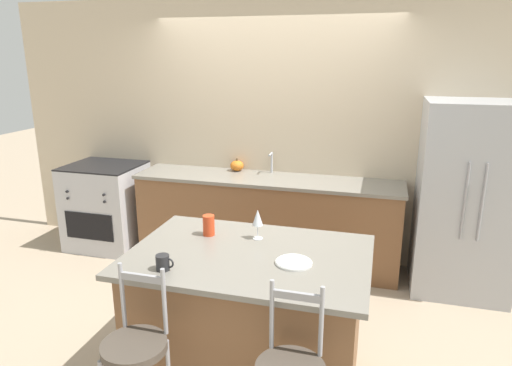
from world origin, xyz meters
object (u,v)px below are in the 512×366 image
object	(u,v)px
refrigerator	(465,199)
dinner_plate	(294,262)
coffee_mug	(163,263)
oven_range	(107,206)
tumbler_cup	(209,225)
pumpkin_decoration	(237,166)
wine_glass	(258,218)
bar_stool_near	(136,363)

from	to	relation	value
refrigerator	dinner_plate	world-z (taller)	refrigerator
coffee_mug	oven_range	bearing A→B (deg)	130.46
oven_range	tumbler_cup	xyz separation A→B (m)	(1.84, -1.52, 0.52)
refrigerator	pumpkin_decoration	xyz separation A→B (m)	(-2.24, 0.26, 0.10)
dinner_plate	coffee_mug	distance (m)	0.77
wine_glass	coffee_mug	size ratio (longest dim) A/B	1.88
refrigerator	wine_glass	xyz separation A→B (m)	(-1.53, -1.48, 0.19)
dinner_plate	pumpkin_decoration	size ratio (longest dim) A/B	1.55
refrigerator	wine_glass	size ratio (longest dim) A/B	8.42
pumpkin_decoration	dinner_plate	bearing A→B (deg)	-63.59
refrigerator	wine_glass	distance (m)	2.14
refrigerator	tumbler_cup	world-z (taller)	refrigerator
bar_stool_near	tumbler_cup	size ratio (longest dim) A/B	7.45
refrigerator	tumbler_cup	distance (m)	2.41
tumbler_cup	pumpkin_decoration	bearing A→B (deg)	101.67
oven_range	dinner_plate	world-z (taller)	oven_range
dinner_plate	wine_glass	world-z (taller)	wine_glass
bar_stool_near	tumbler_cup	distance (m)	1.04
bar_stool_near	coffee_mug	size ratio (longest dim) A/B	9.58
bar_stool_near	coffee_mug	world-z (taller)	bar_stool_near
pumpkin_decoration	coffee_mug	bearing A→B (deg)	-82.60
dinner_plate	tumbler_cup	size ratio (longest dim) A/B	1.56
refrigerator	dinner_plate	xyz separation A→B (m)	(-1.22, -1.80, 0.05)
refrigerator	pumpkin_decoration	distance (m)	2.26
oven_range	dinner_plate	distance (m)	3.11
bar_stool_near	pumpkin_decoration	distance (m)	2.75
dinner_plate	refrigerator	bearing A→B (deg)	55.86
bar_stool_near	tumbler_cup	bearing A→B (deg)	86.43
oven_range	coffee_mug	world-z (taller)	coffee_mug
refrigerator	tumbler_cup	size ratio (longest dim) A/B	12.29
dinner_plate	wine_glass	distance (m)	0.46
bar_stool_near	pumpkin_decoration	bearing A→B (deg)	96.47
coffee_mug	wine_glass	bearing A→B (deg)	56.01
refrigerator	bar_stool_near	size ratio (longest dim) A/B	1.65
oven_range	pumpkin_decoration	xyz separation A→B (m)	(1.48, 0.25, 0.51)
wine_glass	tumbler_cup	xyz separation A→B (m)	(-0.34, -0.03, -0.08)
refrigerator	dinner_plate	size ratio (longest dim) A/B	7.89
coffee_mug	pumpkin_decoration	distance (m)	2.36
oven_range	dinner_plate	xyz separation A→B (m)	(2.50, -1.80, 0.45)
wine_glass	refrigerator	bearing A→B (deg)	44.09
wine_glass	pumpkin_decoration	xyz separation A→B (m)	(-0.71, 1.74, -0.09)
wine_glass	coffee_mug	bearing A→B (deg)	-123.99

